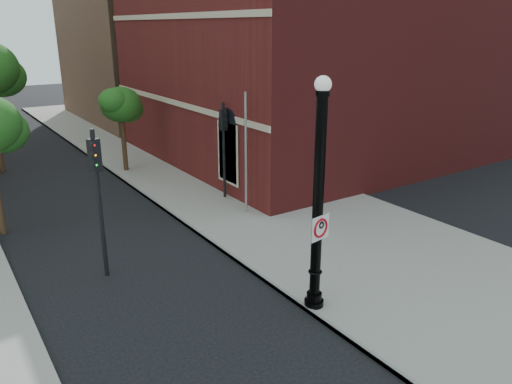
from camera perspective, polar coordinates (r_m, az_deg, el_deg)
ground at (r=12.31m, az=-1.35°, el=-16.62°), size 120.00×120.00×0.00m
sidewalk_right at (r=22.84m, az=-2.15°, el=0.56°), size 8.00×60.00×0.12m
curb_edge at (r=21.15m, az=-11.29°, el=-1.26°), size 0.10×60.00×0.14m
brick_wall_building at (r=31.06m, az=10.11°, el=16.68°), size 22.30×16.30×12.50m
bg_building_tan_b at (r=44.06m, az=-5.04°, el=18.30°), size 22.00×14.00×14.00m
lamppost at (r=12.34m, az=7.07°, el=-2.06°), size 0.51×0.51×6.02m
no_parking_sign at (r=12.37m, az=7.37°, el=-4.06°), size 0.63×0.15×0.64m
traffic_signal_left at (r=14.65m, az=-17.70°, el=1.34°), size 0.36×0.39×4.42m
traffic_signal_right at (r=20.68m, az=-3.70°, el=6.44°), size 0.27×0.34×4.13m
utility_pole at (r=18.95m, az=-1.17°, el=4.18°), size 0.10×0.10×4.81m
street_tree_c at (r=25.61m, az=-15.16°, el=9.52°), size 2.38×2.15×4.29m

